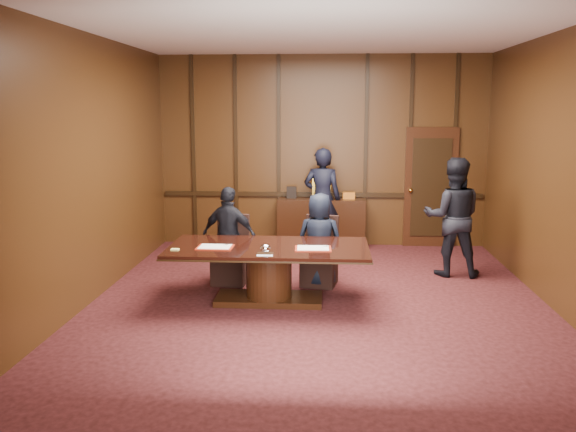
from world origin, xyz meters
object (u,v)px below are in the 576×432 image
object	(u,v)px
signatory_left	(229,236)
signatory_right	(319,240)
witness_left	(322,199)
witness_right	(453,217)
sideboard	(321,221)
conference_table	(269,265)

from	to	relation	value
signatory_left	signatory_right	bearing A→B (deg)	-163.68
signatory_left	witness_left	distance (m)	2.71
signatory_left	witness_right	world-z (taller)	witness_right
sideboard	signatory_left	size ratio (longest dim) A/B	1.12
signatory_left	witness_left	xyz separation A→B (m)	(1.32, 2.36, 0.21)
sideboard	signatory_right	distance (m)	2.53
sideboard	signatory_left	bearing A→B (deg)	-117.30
conference_table	witness_left	bearing A→B (deg)	78.07
signatory_right	witness_right	bearing A→B (deg)	-153.11
conference_table	witness_left	size ratio (longest dim) A/B	1.42
conference_table	signatory_left	xyz separation A→B (m)	(-0.65, 0.80, 0.21)
sideboard	witness_right	distance (m)	2.73
signatory_left	signatory_right	world-z (taller)	signatory_left
conference_table	signatory_left	bearing A→B (deg)	129.09
signatory_right	witness_right	world-z (taller)	witness_right
signatory_right	witness_left	distance (m)	2.38
sideboard	conference_table	distance (m)	3.39
witness_left	conference_table	bearing A→B (deg)	86.60
conference_table	signatory_right	size ratio (longest dim) A/B	1.94
witness_left	witness_right	distance (m)	2.59
conference_table	signatory_right	world-z (taller)	signatory_right
witness_left	sideboard	bearing A→B (deg)	-75.75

